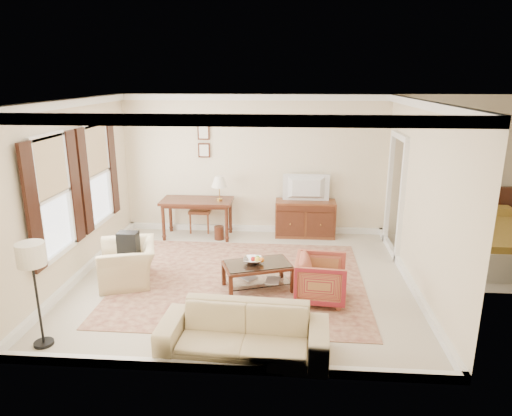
# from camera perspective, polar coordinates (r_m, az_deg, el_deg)

# --- Properties ---
(room_shell) EXTENTS (5.51, 5.01, 2.91)m
(room_shell) POSITION_cam_1_polar(r_m,az_deg,el_deg) (6.97, -1.85, 9.82)
(room_shell) COLOR beige
(room_shell) RESTS_ON ground
(annex_bedroom) EXTENTS (3.00, 2.70, 2.90)m
(annex_bedroom) POSITION_cam_1_polar(r_m,az_deg,el_deg) (9.34, 27.78, -3.87)
(annex_bedroom) COLOR beige
(annex_bedroom) RESTS_ON ground
(window_front) EXTENTS (0.12, 1.56, 1.80)m
(window_front) POSITION_cam_1_polar(r_m,az_deg,el_deg) (7.28, -24.05, 1.31)
(window_front) COLOR #CCB284
(window_front) RESTS_ON room_shell
(window_rear) EXTENTS (0.12, 1.56, 1.80)m
(window_rear) POSITION_cam_1_polar(r_m,az_deg,el_deg) (8.68, -19.20, 4.04)
(window_rear) COLOR #CCB284
(window_rear) RESTS_ON room_shell
(doorway) EXTENTS (0.10, 1.12, 2.25)m
(doorway) POSITION_cam_1_polar(r_m,az_deg,el_deg) (8.89, 16.96, 1.35)
(doorway) COLOR white
(doorway) RESTS_ON room_shell
(rug) EXTENTS (4.02, 3.46, 0.01)m
(rug) POSITION_cam_1_polar(r_m,az_deg,el_deg) (7.61, -1.91, -8.99)
(rug) COLOR maroon
(rug) RESTS_ON room_shell
(writing_desk) EXTENTS (1.46, 0.73, 0.80)m
(writing_desk) POSITION_cam_1_polar(r_m,az_deg,el_deg) (9.47, -7.37, 0.40)
(writing_desk) COLOR #452013
(writing_desk) RESTS_ON room_shell
(desk_chair) EXTENTS (0.50, 0.50, 1.05)m
(desk_chair) POSITION_cam_1_polar(r_m,az_deg,el_deg) (9.85, -6.97, 0.04)
(desk_chair) COLOR brown
(desk_chair) RESTS_ON room_shell
(desk_lamp) EXTENTS (0.32, 0.32, 0.50)m
(desk_lamp) POSITION_cam_1_polar(r_m,az_deg,el_deg) (9.30, -4.61, 2.47)
(desk_lamp) COLOR silver
(desk_lamp) RESTS_ON writing_desk
(framed_prints) EXTENTS (0.25, 0.04, 0.68)m
(framed_prints) POSITION_cam_1_polar(r_m,az_deg,el_deg) (9.62, -6.54, 8.30)
(framed_prints) COLOR #452013
(framed_prints) RESTS_ON room_shell
(sideboard) EXTENTS (1.23, 0.47, 0.76)m
(sideboard) POSITION_cam_1_polar(r_m,az_deg,el_deg) (9.57, 6.16, -1.32)
(sideboard) COLOR brown
(sideboard) RESTS_ON room_shell
(tv) EXTENTS (0.91, 0.52, 0.12)m
(tv) POSITION_cam_1_polar(r_m,az_deg,el_deg) (9.33, 6.32, 3.53)
(tv) COLOR black
(tv) RESTS_ON sideboard
(coffee_table) EXTENTS (1.18, 0.91, 0.44)m
(coffee_table) POSITION_cam_1_polar(r_m,az_deg,el_deg) (7.19, 0.18, -7.68)
(coffee_table) COLOR #452013
(coffee_table) RESTS_ON room_shell
(fruit_bowl) EXTENTS (0.42, 0.42, 0.10)m
(fruit_bowl) POSITION_cam_1_polar(r_m,az_deg,el_deg) (7.15, -0.38, -6.46)
(fruit_bowl) COLOR silver
(fruit_bowl) RESTS_ON coffee_table
(book_a) EXTENTS (0.22, 0.23, 0.38)m
(book_a) POSITION_cam_1_polar(r_m,az_deg,el_deg) (7.26, -1.70, -8.85)
(book_a) COLOR brown
(book_a) RESTS_ON coffee_table
(book_b) EXTENTS (0.28, 0.06, 0.38)m
(book_b) POSITION_cam_1_polar(r_m,az_deg,el_deg) (7.23, 1.26, -8.97)
(book_b) COLOR brown
(book_b) RESTS_ON coffee_table
(striped_armchair) EXTENTS (0.75, 0.79, 0.76)m
(striped_armchair) POSITION_cam_1_polar(r_m,az_deg,el_deg) (6.90, 8.14, -8.53)
(striped_armchair) COLOR maroon
(striped_armchair) RESTS_ON room_shell
(club_armchair) EXTENTS (0.91, 1.14, 0.87)m
(club_armchair) POSITION_cam_1_polar(r_m,az_deg,el_deg) (7.69, -15.76, -5.87)
(club_armchair) COLOR tan
(club_armchair) RESTS_ON room_shell
(backpack) EXTENTS (0.35, 0.39, 0.40)m
(backpack) POSITION_cam_1_polar(r_m,az_deg,el_deg) (7.67, -15.69, -3.98)
(backpack) COLOR black
(backpack) RESTS_ON club_armchair
(sofa) EXTENTS (2.05, 0.71, 0.79)m
(sofa) POSITION_cam_1_polar(r_m,az_deg,el_deg) (5.60, -1.58, -14.41)
(sofa) COLOR tan
(sofa) RESTS_ON room_shell
(floor_lamp) EXTENTS (0.33, 0.33, 1.36)m
(floor_lamp) POSITION_cam_1_polar(r_m,az_deg,el_deg) (6.06, -26.21, -6.09)
(floor_lamp) COLOR black
(floor_lamp) RESTS_ON room_shell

